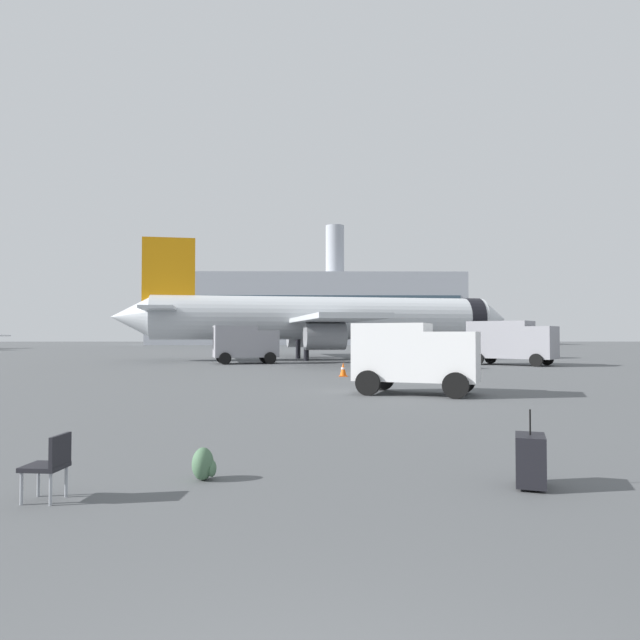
% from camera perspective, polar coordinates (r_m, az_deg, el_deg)
% --- Properties ---
extents(airplane_at_gate, '(35.68, 32.35, 10.50)m').
position_cam_1_polar(airplane_at_gate, '(51.61, 0.17, 0.14)').
color(airplane_at_gate, silver).
rests_on(airplane_at_gate, ground).
extents(service_truck, '(5.20, 3.53, 2.90)m').
position_cam_1_polar(service_truck, '(44.52, -7.41, -2.21)').
color(service_truck, gray).
rests_on(service_truck, ground).
extents(fuel_truck, '(6.20, 5.60, 3.20)m').
position_cam_1_polar(fuel_truck, '(44.30, 18.26, -1.94)').
color(fuel_truck, gray).
rests_on(fuel_truck, ground).
extents(cargo_van, '(4.82, 3.59, 2.60)m').
position_cam_1_polar(cargo_van, '(21.51, 9.27, -3.37)').
color(cargo_van, white).
rests_on(cargo_van, ground).
extents(safety_cone_near, '(0.44, 0.44, 0.65)m').
position_cam_1_polar(safety_cone_near, '(50.32, 12.25, -3.58)').
color(safety_cone_near, '#F2590C').
rests_on(safety_cone_near, ground).
extents(safety_cone_mid, '(0.44, 0.44, 0.67)m').
position_cam_1_polar(safety_cone_mid, '(39.21, 15.02, -4.14)').
color(safety_cone_mid, '#F2590C').
rests_on(safety_cone_mid, ground).
extents(safety_cone_far, '(0.44, 0.44, 0.74)m').
position_cam_1_polar(safety_cone_far, '(30.45, 2.30, -4.89)').
color(safety_cone_far, '#F2590C').
rests_on(safety_cone_far, ground).
extents(safety_cone_outer, '(0.44, 0.44, 0.67)m').
position_cam_1_polar(safety_cone_outer, '(53.18, 10.12, -3.47)').
color(safety_cone_outer, '#F2590C').
rests_on(safety_cone_outer, ground).
extents(rolling_suitcase, '(0.59, 0.74, 1.10)m').
position_cam_1_polar(rolling_suitcase, '(8.93, 20.00, -12.80)').
color(rolling_suitcase, black).
rests_on(rolling_suitcase, ground).
extents(traveller_backpack, '(0.36, 0.40, 0.48)m').
position_cam_1_polar(traveller_backpack, '(9.04, -11.35, -13.75)').
color(traveller_backpack, '#476B4C').
rests_on(traveller_backpack, ground).
extents(gate_chair, '(0.52, 0.52, 0.86)m').
position_cam_1_polar(gate_chair, '(8.50, -25.00, -12.59)').
color(gate_chair, black).
rests_on(gate_chair, ground).
extents(terminal_building, '(72.58, 18.31, 28.49)m').
position_cam_1_polar(terminal_building, '(138.33, -1.25, 1.06)').
color(terminal_building, '#9EA3AD').
rests_on(terminal_building, ground).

